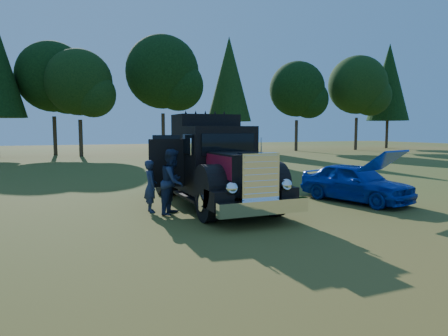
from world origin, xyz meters
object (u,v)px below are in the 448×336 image
diamond_t_truck (215,167)px  hotrod_coupe (356,182)px  spectator_near (151,186)px  spectator_far (173,182)px

diamond_t_truck → hotrod_coupe: 4.96m
hotrod_coupe → spectator_near: (-6.91, 1.05, 0.11)m
diamond_t_truck → hotrod_coupe: (4.77, -1.19, -0.60)m
hotrod_coupe → spectator_far: (-6.37, 0.52, 0.29)m
spectator_far → hotrod_coupe: bearing=-58.0°
spectator_near → hotrod_coupe: bearing=-99.2°
hotrod_coupe → spectator_near: hotrod_coupe is taller
hotrod_coupe → spectator_near: bearing=171.4°
diamond_t_truck → hotrod_coupe: bearing=-14.0°
diamond_t_truck → hotrod_coupe: size_ratio=1.64×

